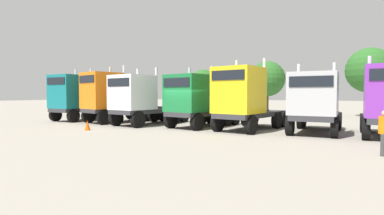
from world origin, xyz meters
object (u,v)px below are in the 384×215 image
at_px(semi_truck_orange, 109,97).
at_px(semi_truck_silver, 314,103).
at_px(semi_truck_white, 140,99).
at_px(semi_truck_teal, 75,97).
at_px(traffic_cone_mid, 87,125).
at_px(visitor_in_hivis, 384,130).
at_px(semi_truck_yellow, 243,98).
at_px(semi_truck_green, 194,100).

height_order(semi_truck_orange, semi_truck_silver, semi_truck_orange).
bearing_deg(semi_truck_white, semi_truck_teal, -85.80).
relative_size(semi_truck_silver, traffic_cone_mid, 10.11).
bearing_deg(semi_truck_silver, visitor_in_hivis, 29.09).
relative_size(semi_truck_teal, semi_truck_orange, 0.87).
distance_m(semi_truck_teal, traffic_cone_mid, 7.78).
distance_m(semi_truck_yellow, visitor_in_hivis, 8.50).
relative_size(semi_truck_teal, visitor_in_hivis, 3.58).
distance_m(semi_truck_teal, semi_truck_silver, 18.76).
xyz_separation_m(semi_truck_teal, semi_truck_yellow, (14.78, -0.16, 0.01)).
height_order(semi_truck_silver, visitor_in_hivis, semi_truck_silver).
bearing_deg(semi_truck_teal, traffic_cone_mid, 56.03).
xyz_separation_m(semi_truck_orange, semi_truck_white, (3.31, -0.47, -0.13)).
bearing_deg(traffic_cone_mid, visitor_in_hivis, -1.87).
relative_size(semi_truck_white, semi_truck_green, 1.07).
distance_m(semi_truck_teal, semi_truck_green, 11.33).
relative_size(semi_truck_teal, semi_truck_green, 0.97).
relative_size(semi_truck_orange, traffic_cone_mid, 11.27).
height_order(visitor_in_hivis, traffic_cone_mid, visitor_in_hivis).
bearing_deg(semi_truck_silver, semi_truck_white, -86.91).
height_order(semi_truck_yellow, traffic_cone_mid, semi_truck_yellow).
height_order(semi_truck_white, traffic_cone_mid, semi_truck_white).
relative_size(semi_truck_yellow, visitor_in_hivis, 3.86).
distance_m(semi_truck_white, semi_truck_silver, 11.66).
bearing_deg(semi_truck_silver, semi_truck_green, -87.85).
distance_m(semi_truck_white, traffic_cone_mid, 4.39).
relative_size(semi_truck_green, semi_truck_yellow, 0.96).
bearing_deg(semi_truck_orange, visitor_in_hivis, 88.63).
relative_size(semi_truck_green, visitor_in_hivis, 3.69).
height_order(semi_truck_white, semi_truck_silver, semi_truck_white).
height_order(semi_truck_green, traffic_cone_mid, semi_truck_green).
height_order(semi_truck_orange, traffic_cone_mid, semi_truck_orange).
bearing_deg(semi_truck_silver, traffic_cone_mid, -69.93).
distance_m(semi_truck_orange, semi_truck_yellow, 10.97).
relative_size(semi_truck_yellow, traffic_cone_mid, 10.52).
height_order(semi_truck_teal, semi_truck_green, semi_truck_teal).
xyz_separation_m(semi_truck_white, semi_truck_yellow, (7.66, 0.25, 0.13)).
bearing_deg(traffic_cone_mid, semi_truck_teal, 144.61).
distance_m(semi_truck_orange, visitor_in_hivis, 18.64).
bearing_deg(semi_truck_white, semi_truck_yellow, 99.39).
xyz_separation_m(semi_truck_orange, traffic_cone_mid, (2.38, -4.46, -1.71)).
xyz_separation_m(semi_truck_yellow, semi_truck_silver, (3.97, 0.50, -0.24)).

